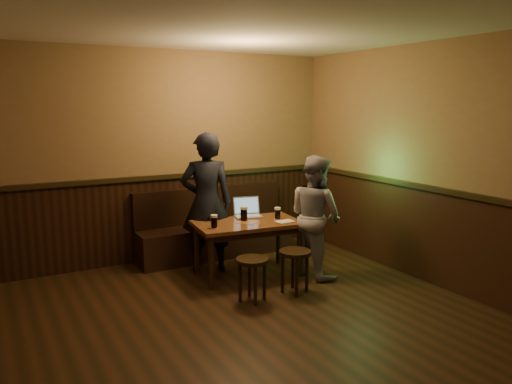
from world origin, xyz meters
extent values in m
cube|color=black|center=(0.00, 0.00, -0.01)|extent=(5.00, 6.00, 0.02)
cube|color=beige|center=(0.00, 0.00, 2.81)|extent=(5.00, 6.00, 0.02)
cube|color=#826042|center=(0.00, 3.01, 1.40)|extent=(5.00, 0.02, 2.80)
cube|color=#826042|center=(2.51, 0.00, 1.40)|extent=(0.02, 6.00, 2.80)
cube|color=black|center=(0.00, 2.98, 0.55)|extent=(4.98, 0.04, 1.10)
cube|color=black|center=(2.48, 0.00, 0.55)|extent=(0.04, 5.98, 1.10)
cube|color=black|center=(0.00, 2.95, 1.13)|extent=(4.98, 0.06, 0.06)
cube|color=black|center=(2.45, 0.00, 1.13)|extent=(0.06, 5.98, 0.06)
cube|color=black|center=(0.70, 2.71, 0.23)|extent=(2.20, 0.50, 0.45)
cube|color=black|center=(0.70, 2.91, 0.70)|extent=(2.20, 0.10, 0.50)
cube|color=brown|center=(0.70, 1.79, 0.66)|extent=(1.34, 0.85, 0.05)
cube|color=black|center=(0.70, 1.79, 0.59)|extent=(1.22, 0.73, 0.07)
cube|color=maroon|center=(0.70, 1.79, 0.68)|extent=(0.33, 0.33, 0.00)
cylinder|color=black|center=(0.11, 1.56, 0.32)|extent=(0.06, 0.06, 0.63)
cylinder|color=black|center=(0.17, 2.13, 0.32)|extent=(0.06, 0.06, 0.63)
cylinder|color=black|center=(1.23, 1.44, 0.32)|extent=(0.06, 0.06, 0.63)
cylinder|color=black|center=(1.29, 2.02, 0.32)|extent=(0.06, 0.06, 0.63)
cylinder|color=black|center=(0.36, 1.05, 0.45)|extent=(0.43, 0.43, 0.04)
cylinder|color=black|center=(0.49, 1.02, 0.23)|extent=(0.04, 0.04, 0.45)
cylinder|color=black|center=(0.40, 1.18, 0.23)|extent=(0.04, 0.04, 0.45)
cylinder|color=black|center=(0.23, 1.08, 0.23)|extent=(0.04, 0.04, 0.45)
cylinder|color=black|center=(0.33, 0.92, 0.23)|extent=(0.04, 0.04, 0.45)
cylinder|color=black|center=(0.90, 1.03, 0.47)|extent=(0.48, 0.48, 0.04)
cylinder|color=black|center=(1.02, 0.98, 0.23)|extent=(0.04, 0.04, 0.47)
cylinder|color=black|center=(0.95, 1.16, 0.23)|extent=(0.04, 0.04, 0.47)
cylinder|color=black|center=(0.77, 1.09, 0.23)|extent=(0.04, 0.04, 0.47)
cylinder|color=black|center=(0.84, 0.91, 0.23)|extent=(0.04, 0.04, 0.47)
cylinder|color=#A71E14|center=(0.22, 1.71, 0.68)|extent=(0.10, 0.10, 0.00)
cylinder|color=silver|center=(0.22, 1.71, 0.68)|extent=(0.09, 0.09, 0.00)
cylinder|color=black|center=(0.22, 1.71, 0.75)|extent=(0.07, 0.07, 0.12)
cylinder|color=beige|center=(0.22, 1.71, 0.82)|extent=(0.08, 0.08, 0.03)
cylinder|color=#A71E14|center=(0.69, 1.86, 0.68)|extent=(0.12, 0.12, 0.00)
cylinder|color=silver|center=(0.69, 1.86, 0.68)|extent=(0.10, 0.10, 0.00)
cylinder|color=black|center=(0.69, 1.86, 0.76)|extent=(0.08, 0.08, 0.14)
cylinder|color=beige|center=(0.69, 1.86, 0.84)|extent=(0.09, 0.09, 0.03)
cylinder|color=#A71E14|center=(1.10, 1.74, 0.68)|extent=(0.10, 0.10, 0.00)
cylinder|color=silver|center=(1.10, 1.74, 0.68)|extent=(0.08, 0.08, 0.00)
cylinder|color=black|center=(1.10, 1.74, 0.74)|extent=(0.07, 0.07, 0.12)
cylinder|color=beige|center=(1.10, 1.74, 0.82)|extent=(0.07, 0.07, 0.03)
cube|color=silver|center=(0.84, 2.01, 0.69)|extent=(0.39, 0.31, 0.02)
cube|color=#B2B2B7|center=(0.84, 2.01, 0.70)|extent=(0.34, 0.25, 0.00)
cube|color=silver|center=(0.87, 2.13, 0.81)|extent=(0.35, 0.15, 0.22)
cube|color=#5E89AF|center=(0.86, 2.12, 0.81)|extent=(0.31, 0.13, 0.19)
cube|color=silver|center=(1.12, 1.59, 0.68)|extent=(0.23, 0.17, 0.00)
imported|color=black|center=(0.35, 2.21, 0.88)|extent=(0.74, 0.61, 1.76)
imported|color=gray|center=(1.44, 1.42, 0.75)|extent=(0.64, 0.78, 1.49)
camera|label=1|loc=(-2.08, -3.42, 2.09)|focal=35.00mm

